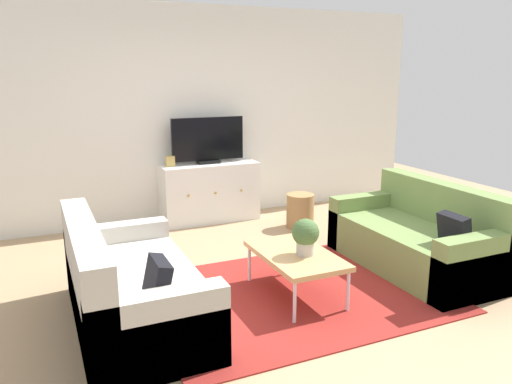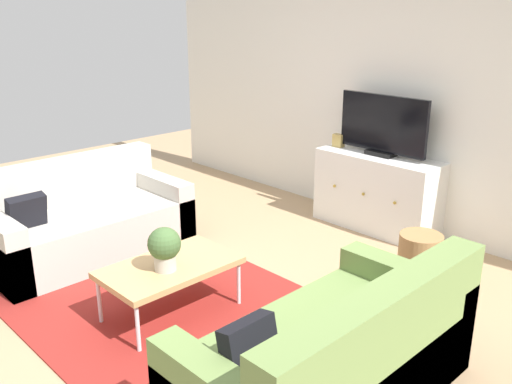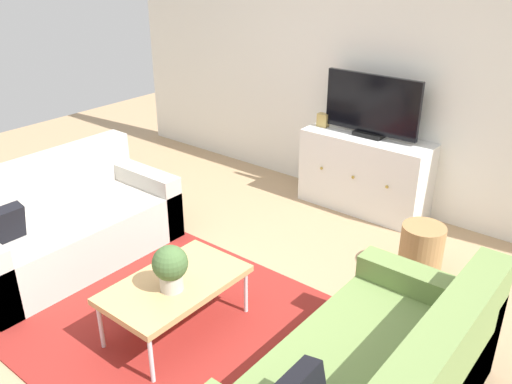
# 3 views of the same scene
# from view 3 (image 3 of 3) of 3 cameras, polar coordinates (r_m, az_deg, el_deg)

# --- Properties ---
(ground_plane) EXTENTS (10.00, 10.00, 0.00)m
(ground_plane) POSITION_cam_3_polar(r_m,az_deg,el_deg) (3.93, -6.30, -13.06)
(ground_plane) COLOR tan
(wall_back) EXTENTS (6.40, 0.12, 2.70)m
(wall_back) POSITION_cam_3_polar(r_m,az_deg,el_deg) (5.30, 13.22, 12.78)
(wall_back) COLOR silver
(wall_back) RESTS_ON ground_plane
(area_rug) EXTENTS (2.50, 1.90, 0.01)m
(area_rug) POSITION_cam_3_polar(r_m,az_deg,el_deg) (3.85, -7.92, -14.01)
(area_rug) COLOR maroon
(area_rug) RESTS_ON ground_plane
(couch_left_side) EXTENTS (0.89, 1.72, 0.83)m
(couch_left_side) POSITION_cam_3_polar(r_m,az_deg,el_deg) (4.72, -19.87, -3.50)
(couch_left_side) COLOR #B2ADA3
(couch_left_side) RESTS_ON ground_plane
(coffee_table) EXTENTS (0.57, 0.95, 0.39)m
(coffee_table) POSITION_cam_3_polar(r_m,az_deg,el_deg) (3.63, -8.60, -9.77)
(coffee_table) COLOR tan
(coffee_table) RESTS_ON ground_plane
(potted_plant) EXTENTS (0.23, 0.23, 0.31)m
(potted_plant) POSITION_cam_3_polar(r_m,az_deg,el_deg) (3.45, -9.08, -7.79)
(potted_plant) COLOR #B7B2A8
(potted_plant) RESTS_ON coffee_table
(tv_console) EXTENTS (1.24, 0.47, 0.75)m
(tv_console) POSITION_cam_3_polar(r_m,az_deg,el_deg) (5.32, 11.44, 1.95)
(tv_console) COLOR white
(tv_console) RESTS_ON ground_plane
(flat_screen_tv) EXTENTS (0.94, 0.16, 0.58)m
(flat_screen_tv) POSITION_cam_3_polar(r_m,az_deg,el_deg) (5.12, 12.17, 8.88)
(flat_screen_tv) COLOR black
(flat_screen_tv) RESTS_ON tv_console
(mantel_clock) EXTENTS (0.11, 0.07, 0.13)m
(mantel_clock) POSITION_cam_3_polar(r_m,az_deg,el_deg) (5.40, 7.13, 7.59)
(mantel_clock) COLOR tan
(mantel_clock) RESTS_ON tv_console
(wicker_basket) EXTENTS (0.34, 0.34, 0.42)m
(wicker_basket) POSITION_cam_3_polar(r_m,az_deg,el_deg) (4.45, 17.13, -5.90)
(wicker_basket) COLOR #9E7547
(wicker_basket) RESTS_ON ground_plane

